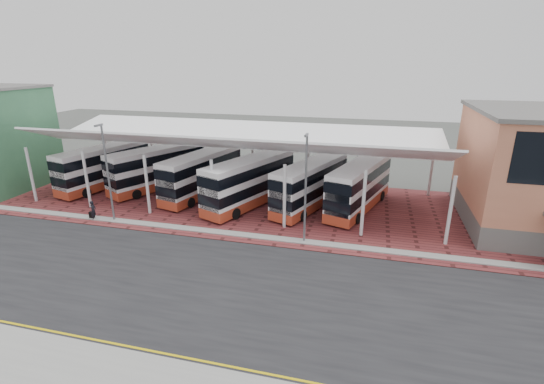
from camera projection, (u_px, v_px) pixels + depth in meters
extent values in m
plane|color=#434541|center=(253.00, 283.00, 23.66)|extent=(140.00, 140.00, 0.00)
cube|color=black|center=(248.00, 292.00, 22.74)|extent=(120.00, 14.00, 0.02)
cube|color=maroon|center=(317.00, 210.00, 35.08)|extent=(72.00, 16.00, 0.06)
cube|color=gray|center=(277.00, 239.00, 29.32)|extent=(120.00, 0.80, 0.14)
cube|color=#DCBC09|center=(206.00, 367.00, 17.24)|extent=(120.00, 0.12, 0.01)
cube|color=#DCBC09|center=(208.00, 362.00, 17.52)|extent=(120.00, 0.12, 0.01)
cylinder|color=silver|center=(31.00, 175.00, 36.30)|extent=(0.26, 0.26, 5.20)
cylinder|color=silver|center=(107.00, 152.00, 46.47)|extent=(0.26, 0.26, 4.60)
cylinder|color=silver|center=(87.00, 180.00, 34.88)|extent=(0.26, 0.26, 5.20)
cylinder|color=silver|center=(153.00, 155.00, 45.05)|extent=(0.26, 0.26, 4.60)
cylinder|color=silver|center=(147.00, 185.00, 33.45)|extent=(0.26, 0.26, 5.20)
cylinder|color=silver|center=(201.00, 158.00, 43.63)|extent=(0.26, 0.26, 4.60)
cylinder|color=silver|center=(213.00, 191.00, 32.03)|extent=(0.26, 0.26, 5.20)
cylinder|color=silver|center=(253.00, 162.00, 42.20)|extent=(0.26, 0.26, 4.60)
cylinder|color=silver|center=(285.00, 197.00, 30.60)|extent=(0.26, 0.26, 5.20)
cylinder|color=silver|center=(308.00, 165.00, 40.78)|extent=(0.26, 0.26, 4.60)
cylinder|color=silver|center=(363.00, 204.00, 29.18)|extent=(0.26, 0.26, 5.20)
cylinder|color=silver|center=(367.00, 169.00, 39.35)|extent=(0.26, 0.26, 4.60)
cylinder|color=silver|center=(450.00, 211.00, 27.76)|extent=(0.26, 0.26, 5.20)
cylinder|color=silver|center=(431.00, 173.00, 37.93)|extent=(0.26, 0.26, 4.60)
cube|color=white|center=(221.00, 143.00, 32.91)|extent=(37.00, 4.95, 1.95)
cube|color=white|center=(242.00, 134.00, 38.10)|extent=(37.00, 7.12, 1.43)
cylinder|color=slate|center=(108.00, 175.00, 31.46)|extent=(0.16, 0.16, 8.00)
cube|color=slate|center=(98.00, 125.00, 29.89)|extent=(0.15, 0.90, 0.15)
cylinder|color=slate|center=(306.00, 191.00, 27.66)|extent=(0.16, 0.16, 8.00)
cube|color=slate|center=(306.00, 135.00, 26.09)|extent=(0.15, 0.90, 0.15)
cube|color=white|center=(104.00, 166.00, 40.59)|extent=(4.78, 10.48, 4.00)
cube|color=#AA3B22|center=(106.00, 181.00, 41.11)|extent=(4.83, 10.53, 0.84)
cube|color=black|center=(105.00, 170.00, 40.72)|extent=(4.83, 10.53, 0.88)
cube|color=black|center=(102.00, 156.00, 40.24)|extent=(4.83, 10.53, 0.88)
cube|color=black|center=(58.00, 179.00, 36.42)|extent=(2.05, 0.61, 3.35)
cylinder|color=black|center=(71.00, 189.00, 38.98)|extent=(0.48, 0.96, 0.93)
cylinder|color=black|center=(86.00, 193.00, 37.92)|extent=(0.48, 0.96, 0.93)
cylinder|color=black|center=(123.00, 173.00, 44.40)|extent=(0.48, 0.96, 0.93)
cylinder|color=black|center=(138.00, 176.00, 43.34)|extent=(0.48, 0.96, 0.93)
cube|color=white|center=(157.00, 167.00, 39.97)|extent=(6.63, 10.27, 4.02)
cube|color=#AA3B22|center=(159.00, 183.00, 40.50)|extent=(6.68, 10.32, 0.84)
cube|color=black|center=(158.00, 171.00, 40.10)|extent=(6.68, 10.32, 0.89)
cube|color=black|center=(156.00, 157.00, 39.62)|extent=(6.68, 10.32, 0.89)
cube|color=black|center=(110.00, 179.00, 36.34)|extent=(1.93, 1.01, 3.37)
cylinder|color=black|center=(124.00, 189.00, 38.90)|extent=(0.65, 0.95, 0.94)
cylinder|color=black|center=(137.00, 194.00, 37.46)|extent=(0.65, 0.95, 0.94)
cylinder|color=black|center=(178.00, 175.00, 43.62)|extent=(0.65, 0.95, 0.94)
cylinder|color=black|center=(192.00, 179.00, 42.18)|extent=(0.65, 0.95, 0.94)
cube|color=white|center=(202.00, 173.00, 37.99)|extent=(4.66, 10.41, 3.97)
cube|color=#AA3B22|center=(203.00, 189.00, 38.52)|extent=(4.71, 10.46, 0.83)
cube|color=black|center=(202.00, 177.00, 38.13)|extent=(4.71, 10.46, 0.88)
cube|color=black|center=(201.00, 163.00, 37.65)|extent=(4.71, 10.46, 0.88)
cube|color=black|center=(166.00, 189.00, 33.83)|extent=(2.04, 0.58, 3.32)
cylinder|color=black|center=(171.00, 199.00, 36.37)|extent=(0.47, 0.96, 0.92)
cylinder|color=black|center=(191.00, 203.00, 35.34)|extent=(0.47, 0.96, 0.92)
cylinder|color=black|center=(213.00, 180.00, 41.79)|extent=(0.47, 0.96, 0.92)
cylinder|color=black|center=(231.00, 183.00, 40.75)|extent=(0.47, 0.96, 0.92)
cube|color=white|center=(250.00, 181.00, 35.43)|extent=(6.10, 10.63, 4.10)
cube|color=#AA3B22|center=(250.00, 198.00, 35.97)|extent=(6.15, 10.68, 0.86)
cube|color=black|center=(250.00, 185.00, 35.57)|extent=(6.15, 10.68, 0.91)
cube|color=black|center=(250.00, 169.00, 35.08)|extent=(6.15, 10.68, 0.91)
cube|color=black|center=(209.00, 198.00, 31.50)|extent=(2.03, 0.88, 3.43)
cylinder|color=black|center=(215.00, 208.00, 34.12)|extent=(0.60, 0.98, 0.95)
cylinder|color=black|center=(236.00, 214.00, 32.79)|extent=(0.60, 0.98, 0.95)
cylinder|color=black|center=(262.00, 188.00, 39.25)|extent=(0.60, 0.98, 0.95)
cylinder|color=black|center=(282.00, 193.00, 37.91)|extent=(0.60, 0.98, 0.95)
cube|color=white|center=(311.00, 184.00, 34.97)|extent=(5.54, 10.14, 3.90)
cube|color=#AA3B22|center=(310.00, 201.00, 35.49)|extent=(5.59, 10.19, 0.82)
cube|color=black|center=(310.00, 188.00, 35.11)|extent=(5.59, 10.19, 0.86)
cube|color=black|center=(311.00, 173.00, 34.64)|extent=(5.59, 10.19, 0.86)
cube|color=black|center=(280.00, 201.00, 31.15)|extent=(1.95, 0.78, 3.26)
cylinder|color=black|center=(280.00, 210.00, 33.65)|extent=(0.55, 0.94, 0.91)
cylinder|color=black|center=(303.00, 216.00, 32.44)|extent=(0.55, 0.94, 0.91)
cylinder|color=black|center=(316.00, 190.00, 38.62)|extent=(0.55, 0.94, 0.91)
cylinder|color=black|center=(337.00, 195.00, 37.41)|extent=(0.55, 0.94, 0.91)
cube|color=white|center=(359.00, 185.00, 34.49)|extent=(5.22, 10.32, 3.95)
cube|color=#AA3B22|center=(358.00, 202.00, 35.01)|extent=(5.27, 10.37, 0.83)
cube|color=black|center=(359.00, 190.00, 34.62)|extent=(5.27, 10.37, 0.87)
cube|color=black|center=(360.00, 174.00, 34.15)|extent=(5.27, 10.37, 0.87)
cube|color=black|center=(337.00, 203.00, 30.50)|extent=(2.00, 0.71, 3.30)
cylinder|color=black|center=(331.00, 213.00, 33.04)|extent=(0.52, 0.95, 0.92)
cylinder|color=black|center=(358.00, 218.00, 31.88)|extent=(0.52, 0.95, 0.92)
cylinder|color=black|center=(359.00, 192.00, 38.22)|extent=(0.52, 0.95, 0.92)
cylinder|color=black|center=(382.00, 196.00, 37.07)|extent=(0.52, 0.95, 0.92)
imported|color=black|center=(93.00, 210.00, 32.60)|extent=(0.51, 0.67, 1.64)
cube|color=black|center=(92.00, 215.00, 32.97)|extent=(0.35, 0.25, 0.60)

